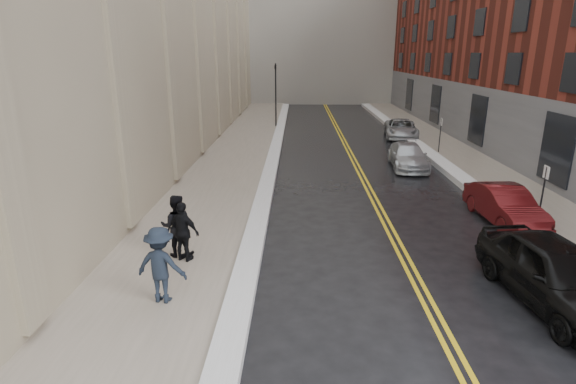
{
  "coord_description": "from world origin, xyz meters",
  "views": [
    {
      "loc": [
        -0.79,
        -7.34,
        5.97
      ],
      "look_at": [
        -1.09,
        6.77,
        1.6
      ],
      "focal_mm": 28.0,
      "sensor_mm": 36.0,
      "label": 1
    }
  ],
  "objects_px": {
    "car_maroon": "(505,205)",
    "pedestrian_b": "(161,265)",
    "car_silver_near": "(408,156)",
    "pedestrian_a": "(177,226)",
    "car_silver_far": "(401,129)",
    "car_black": "(555,273)",
    "pedestrian_c": "(183,232)"
  },
  "relations": [
    {
      "from": "car_maroon",
      "to": "pedestrian_b",
      "type": "relative_size",
      "value": 2.12
    },
    {
      "from": "car_silver_near",
      "to": "pedestrian_a",
      "type": "relative_size",
      "value": 2.34
    },
    {
      "from": "car_silver_near",
      "to": "car_silver_far",
      "type": "bearing_deg",
      "value": 83.58
    },
    {
      "from": "car_silver_near",
      "to": "pedestrian_b",
      "type": "xyz_separation_m",
      "value": [
        -9.26,
        -14.22,
        0.47
      ]
    },
    {
      "from": "car_black",
      "to": "pedestrian_b",
      "type": "bearing_deg",
      "value": 175.31
    },
    {
      "from": "car_black",
      "to": "car_maroon",
      "type": "bearing_deg",
      "value": 70.85
    },
    {
      "from": "pedestrian_b",
      "to": "car_silver_near",
      "type": "bearing_deg",
      "value": -113.11
    },
    {
      "from": "car_black",
      "to": "car_silver_near",
      "type": "xyz_separation_m",
      "value": [
        -0.34,
        13.9,
        -0.18
      ]
    },
    {
      "from": "car_silver_near",
      "to": "pedestrian_c",
      "type": "bearing_deg",
      "value": -124.16
    },
    {
      "from": "car_silver_far",
      "to": "car_maroon",
      "type": "bearing_deg",
      "value": -82.32
    },
    {
      "from": "car_black",
      "to": "car_silver_far",
      "type": "height_order",
      "value": "car_black"
    },
    {
      "from": "car_maroon",
      "to": "car_silver_far",
      "type": "xyz_separation_m",
      "value": [
        -0.0,
        17.31,
        0.0
      ]
    },
    {
      "from": "car_silver_near",
      "to": "pedestrian_c",
      "type": "relative_size",
      "value": 2.48
    },
    {
      "from": "pedestrian_c",
      "to": "car_silver_near",
      "type": "bearing_deg",
      "value": -105.41
    },
    {
      "from": "car_silver_near",
      "to": "pedestrian_b",
      "type": "relative_size",
      "value": 2.31
    },
    {
      "from": "car_silver_far",
      "to": "pedestrian_b",
      "type": "distance_m",
      "value": 25.7
    },
    {
      "from": "car_maroon",
      "to": "pedestrian_c",
      "type": "height_order",
      "value": "pedestrian_c"
    },
    {
      "from": "car_black",
      "to": "car_maroon",
      "type": "xyz_separation_m",
      "value": [
        1.26,
        5.65,
        -0.16
      ]
    },
    {
      "from": "car_black",
      "to": "car_silver_far",
      "type": "bearing_deg",
      "value": 80.24
    },
    {
      "from": "car_black",
      "to": "car_silver_far",
      "type": "distance_m",
      "value": 23.0
    },
    {
      "from": "car_silver_far",
      "to": "car_black",
      "type": "bearing_deg",
      "value": -85.45
    },
    {
      "from": "pedestrian_b",
      "to": "pedestrian_c",
      "type": "height_order",
      "value": "pedestrian_b"
    },
    {
      "from": "pedestrian_a",
      "to": "car_maroon",
      "type": "bearing_deg",
      "value": -171.44
    },
    {
      "from": "car_silver_far",
      "to": "pedestrian_a",
      "type": "xyz_separation_m",
      "value": [
        -11.15,
        -20.7,
        0.43
      ]
    },
    {
      "from": "car_maroon",
      "to": "pedestrian_b",
      "type": "distance_m",
      "value": 12.4
    },
    {
      "from": "car_black",
      "to": "car_maroon",
      "type": "distance_m",
      "value": 5.79
    },
    {
      "from": "car_maroon",
      "to": "pedestrian_b",
      "type": "bearing_deg",
      "value": -154.94
    },
    {
      "from": "pedestrian_c",
      "to": "car_maroon",
      "type": "bearing_deg",
      "value": -138.72
    },
    {
      "from": "car_silver_near",
      "to": "pedestrian_a",
      "type": "bearing_deg",
      "value": -125.79
    },
    {
      "from": "pedestrian_b",
      "to": "pedestrian_c",
      "type": "distance_m",
      "value": 2.25
    },
    {
      "from": "car_black",
      "to": "pedestrian_c",
      "type": "xyz_separation_m",
      "value": [
        -9.62,
        1.92,
        0.22
      ]
    },
    {
      "from": "pedestrian_b",
      "to": "pedestrian_c",
      "type": "xyz_separation_m",
      "value": [
        -0.02,
        2.25,
        -0.07
      ]
    }
  ]
}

